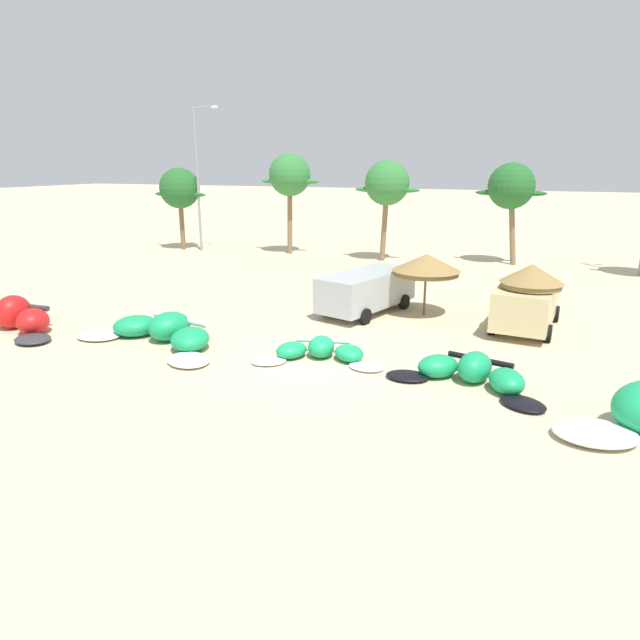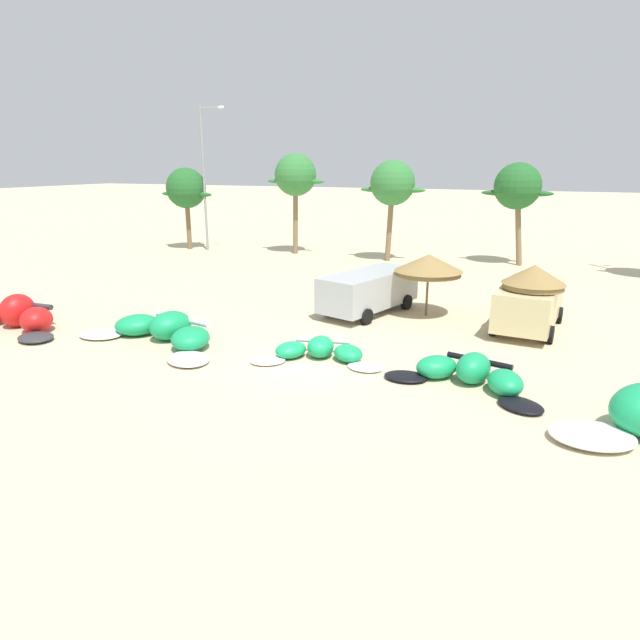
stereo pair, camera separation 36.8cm
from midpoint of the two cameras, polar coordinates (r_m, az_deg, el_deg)
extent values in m
plane|color=beige|center=(18.56, -1.10, -4.62)|extent=(260.00, 260.00, 0.00)
ellipsoid|color=red|center=(25.75, -28.44, 0.88)|extent=(1.27, 1.51, 1.36)
ellipsoid|color=red|center=(24.58, -26.90, 0.02)|extent=(1.85, 1.90, 1.01)
ellipsoid|color=#333338|center=(23.49, -26.93, -1.61)|extent=(1.77, 1.61, 0.27)
cylinder|color=#333338|center=(26.04, -27.64, 1.41)|extent=(2.58, 0.33, 0.23)
cube|color=#333338|center=(25.65, -28.68, 0.80)|extent=(0.96, 0.56, 0.04)
ellipsoid|color=white|center=(22.99, -21.28, -1.37)|extent=(1.88, 1.59, 0.22)
ellipsoid|color=#199E5B|center=(22.70, -17.91, -0.48)|extent=(2.18, 2.16, 0.80)
ellipsoid|color=#199E5B|center=(21.74, -14.73, -0.55)|extent=(1.70, 1.96, 1.08)
ellipsoid|color=#199E5B|center=(20.45, -12.75, -1.87)|extent=(1.92, 2.11, 0.80)
ellipsoid|color=white|center=(19.23, -12.94, -3.95)|extent=(2.18, 2.07, 0.22)
cylinder|color=white|center=(22.08, -13.58, 0.13)|extent=(2.88, 0.87, 0.26)
cube|color=white|center=(21.64, -15.07, -0.66)|extent=(1.16, 0.82, 0.04)
ellipsoid|color=white|center=(18.75, -4.85, -4.22)|extent=(1.49, 1.41, 0.15)
ellipsoid|color=#199E5B|center=(19.15, -2.49, -3.11)|extent=(1.30, 1.45, 0.55)
ellipsoid|color=#199E5B|center=(19.17, 0.61, -2.77)|extent=(1.15, 1.36, 0.74)
ellipsoid|color=#199E5B|center=(18.83, 3.50, -3.46)|extent=(1.49, 1.48, 0.55)
ellipsoid|color=white|center=(18.21, 5.24, -4.85)|extent=(1.30, 1.06, 0.15)
cylinder|color=white|center=(19.53, 0.82, -2.14)|extent=(1.92, 0.59, 0.18)
cube|color=white|center=(19.06, 0.55, -2.89)|extent=(0.78, 0.57, 0.04)
ellipsoid|color=black|center=(17.52, 9.45, -5.79)|extent=(1.44, 1.12, 0.19)
ellipsoid|color=#199E5B|center=(17.77, 12.54, -4.75)|extent=(1.66, 1.63, 0.71)
ellipsoid|color=#199E5B|center=(17.60, 16.15, -4.79)|extent=(1.27, 1.54, 0.95)
ellipsoid|color=#199E5B|center=(17.10, 19.20, -6.13)|extent=(1.40, 1.61, 0.71)
ellipsoid|color=black|center=(16.38, 20.65, -8.23)|extent=(1.66, 1.56, 0.19)
cylinder|color=black|center=(17.99, 16.71, -4.07)|extent=(2.06, 0.67, 0.19)
cube|color=black|center=(17.48, 16.00, -4.92)|extent=(0.85, 0.65, 0.04)
ellipsoid|color=white|center=(15.19, 26.93, -10.59)|extent=(2.30, 1.96, 0.35)
cylinder|color=brown|center=(24.69, 11.43, 2.71)|extent=(0.10, 0.10, 2.01)
cone|color=olive|center=(24.42, 11.61, 5.83)|extent=(2.96, 2.96, 0.73)
cylinder|color=olive|center=(24.50, 11.55, 4.77)|extent=(2.82, 2.82, 0.20)
cylinder|color=brown|center=(22.90, 21.37, 0.99)|extent=(0.10, 0.10, 2.09)
cone|color=olive|center=(22.61, 21.72, 4.43)|extent=(2.38, 2.38, 0.72)
cylinder|color=olive|center=(22.70, 21.60, 3.29)|extent=(2.26, 2.26, 0.20)
cube|color=beige|center=(23.81, 21.26, 1.66)|extent=(2.55, 5.24, 1.50)
cube|color=black|center=(25.10, 21.75, 2.92)|extent=(2.14, 1.46, 0.56)
cylinder|color=black|center=(25.63, 19.30, 1.08)|extent=(0.31, 0.70, 0.68)
cylinder|color=black|center=(25.41, 23.87, 0.48)|extent=(0.31, 0.70, 0.68)
cylinder|color=black|center=(22.63, 17.95, -0.70)|extent=(0.31, 0.70, 0.68)
cylinder|color=black|center=(22.39, 23.12, -1.40)|extent=(0.31, 0.70, 0.68)
cube|color=#B2B7BC|center=(24.76, 5.50, 3.20)|extent=(3.43, 5.56, 1.50)
cube|color=black|center=(25.87, 7.30, 4.29)|extent=(2.27, 1.81, 0.56)
cylinder|color=black|center=(26.78, 5.61, 2.52)|extent=(0.43, 0.72, 0.68)
cylinder|color=black|center=(25.74, 9.34, 1.84)|extent=(0.43, 0.72, 0.68)
cylinder|color=black|center=(24.25, 1.33, 1.17)|extent=(0.43, 0.72, 0.68)
cylinder|color=black|center=(23.10, 5.27, 0.36)|extent=(0.43, 0.72, 0.68)
cylinder|color=brown|center=(44.64, -13.25, 10.14)|extent=(0.37, 0.36, 4.67)
sphere|color=#236028|center=(44.48, -13.45, 13.13)|extent=(3.04, 3.04, 3.04)
ellipsoid|color=#236028|center=(45.23, -14.69, 12.51)|extent=(2.13, 0.50, 0.36)
ellipsoid|color=#236028|center=(43.80, -12.09, 12.58)|extent=(2.13, 0.50, 0.36)
cylinder|color=#7F6647|center=(41.21, -2.29, 10.81)|extent=(0.45, 0.36, 5.70)
sphere|color=#337A38|center=(41.04, -2.28, 14.77)|extent=(3.01, 3.01, 3.01)
ellipsoid|color=#337A38|center=(41.58, -3.82, 14.14)|extent=(2.11, 0.50, 0.36)
ellipsoid|color=#337A38|center=(40.56, -0.68, 14.13)|extent=(2.11, 0.50, 0.36)
cylinder|color=#7F6647|center=(38.29, 7.51, 9.96)|extent=(0.56, 0.36, 5.25)
sphere|color=#337A38|center=(38.09, 7.80, 13.87)|extent=(2.98, 2.98, 2.98)
ellipsoid|color=#337A38|center=(38.43, 6.02, 13.28)|extent=(2.08, 0.50, 0.36)
ellipsoid|color=#337A38|center=(37.81, 9.56, 13.10)|extent=(2.08, 0.50, 0.36)
cylinder|color=#7F6647|center=(38.68, 20.08, 9.09)|extent=(0.92, 0.36, 5.10)
sphere|color=#236028|center=(38.52, 20.02, 12.88)|extent=(2.97, 2.97, 2.97)
ellipsoid|color=#236028|center=(38.62, 18.17, 12.39)|extent=(2.08, 0.50, 0.36)
ellipsoid|color=#236028|center=(38.48, 21.75, 12.05)|extent=(2.08, 0.50, 0.36)
cylinder|color=gray|center=(43.45, -11.66, 13.94)|extent=(0.18, 0.18, 10.49)
cylinder|color=gray|center=(43.11, -11.03, 20.75)|extent=(1.76, 0.10, 0.10)
ellipsoid|color=silver|center=(42.64, -9.97, 20.86)|extent=(0.56, 0.24, 0.20)
camera|label=1|loc=(0.18, -89.48, 0.15)|focal=30.95mm
camera|label=2|loc=(0.18, 90.52, -0.15)|focal=30.95mm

